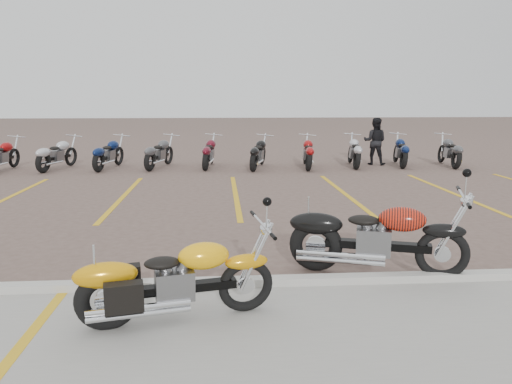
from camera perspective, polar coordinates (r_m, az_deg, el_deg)
ground at (r=8.29m, az=-1.41°, el=-5.70°), size 100.00×100.00×0.00m
curb at (r=6.38m, az=-0.51°, el=-10.29°), size 60.00×0.18×0.12m
parking_stripes at (r=12.17m, az=-2.34°, el=-0.34°), size 38.00×5.50×0.01m
yellow_cruiser at (r=5.41m, az=-9.47°, el=-10.23°), size 2.07×0.57×0.86m
flame_cruiser at (r=6.84m, az=13.19°, el=-5.41°), size 2.27×0.85×0.96m
person_b at (r=18.06m, az=13.44°, el=5.66°), size 0.99×0.90×1.65m
bg_bike_row at (r=16.71m, az=-5.52°, el=4.56°), size 17.52×2.09×1.10m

